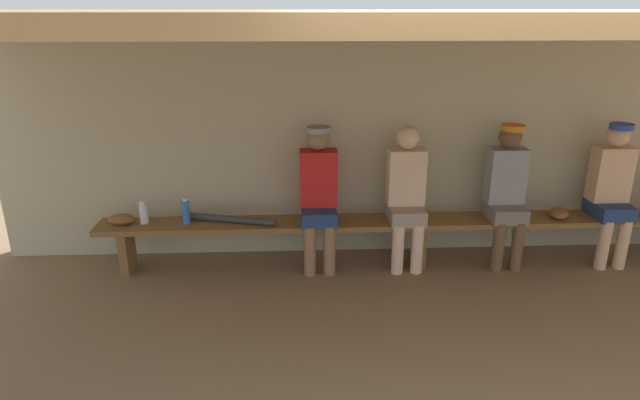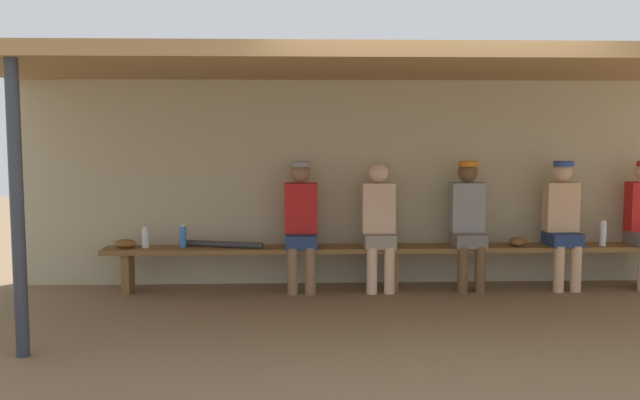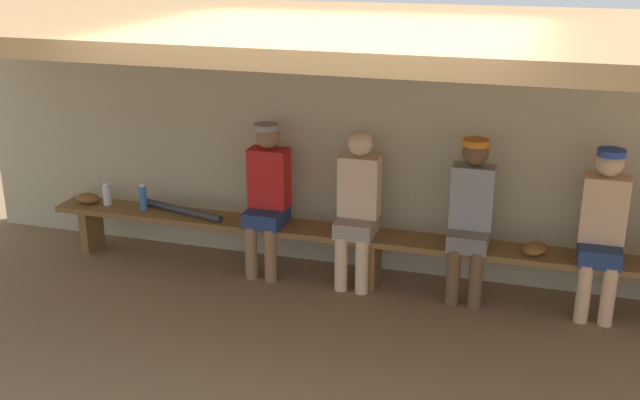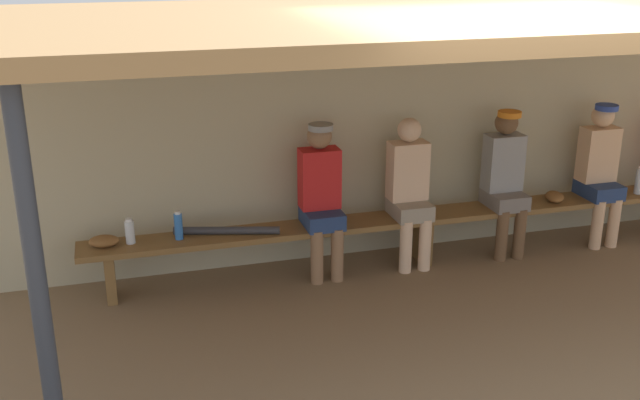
% 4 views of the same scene
% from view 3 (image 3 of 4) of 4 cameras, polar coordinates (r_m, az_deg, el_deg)
% --- Properties ---
extents(ground_plane, '(24.00, 24.00, 0.00)m').
position_cam_3_polar(ground_plane, '(5.41, 0.07, -12.99)').
color(ground_plane, brown).
extents(back_wall, '(8.00, 0.20, 2.20)m').
position_cam_3_polar(back_wall, '(6.75, 5.00, 3.84)').
color(back_wall, '#B7AD8C').
rests_on(back_wall, ground).
extents(dugout_roof, '(8.00, 2.80, 0.12)m').
position_cam_3_polar(dugout_roof, '(5.29, 2.33, 12.44)').
color(dugout_roof, '#9E7547').
rests_on(dugout_roof, back_wall).
extents(bench, '(6.00, 0.36, 0.46)m').
position_cam_3_polar(bench, '(6.57, 3.99, -3.17)').
color(bench, brown).
rests_on(bench, ground).
extents(player_in_white, '(0.34, 0.42, 1.34)m').
position_cam_3_polar(player_in_white, '(6.71, -3.93, 0.59)').
color(player_in_white, navy).
rests_on(player_in_white, ground).
extents(player_leftmost, '(0.34, 0.42, 1.34)m').
position_cam_3_polar(player_leftmost, '(6.32, 20.11, -1.75)').
color(player_leftmost, navy).
rests_on(player_leftmost, ground).
extents(player_in_blue, '(0.34, 0.42, 1.34)m').
position_cam_3_polar(player_in_blue, '(6.33, 11.06, -0.88)').
color(player_in_blue, slate).
rests_on(player_in_blue, ground).
extents(player_near_post, '(0.34, 0.42, 1.34)m').
position_cam_3_polar(player_near_post, '(6.48, 2.79, -0.22)').
color(player_near_post, gray).
rests_on(player_near_post, ground).
extents(water_bottle_orange, '(0.07, 0.07, 0.24)m').
position_cam_3_polar(water_bottle_orange, '(7.26, -12.92, 0.19)').
color(water_bottle_orange, blue).
rests_on(water_bottle_orange, bench).
extents(water_bottle_clear, '(0.08, 0.08, 0.21)m').
position_cam_3_polar(water_bottle_clear, '(7.48, -15.44, 0.41)').
color(water_bottle_clear, silver).
rests_on(water_bottle_clear, bench).
extents(baseball_glove_dark_brown, '(0.26, 0.20, 0.09)m').
position_cam_3_polar(baseball_glove_dark_brown, '(7.60, -16.77, 0.13)').
color(baseball_glove_dark_brown, brown).
rests_on(baseball_glove_dark_brown, bench).
extents(baseball_glove_worn, '(0.25, 0.29, 0.09)m').
position_cam_3_polar(baseball_glove_worn, '(6.36, 15.55, -3.46)').
color(baseball_glove_worn, brown).
rests_on(baseball_glove_worn, bench).
extents(baseball_bat, '(0.87, 0.30, 0.07)m').
position_cam_3_polar(baseball_bat, '(7.11, -10.12, -0.75)').
color(baseball_bat, '#333338').
rests_on(baseball_bat, bench).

